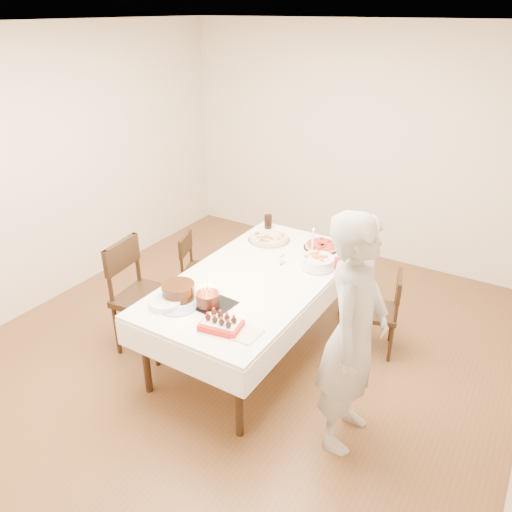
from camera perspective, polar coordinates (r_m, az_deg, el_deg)
The scene contains 23 objects.
floor at distance 4.61m, azimuth -1.44°, elevation -10.81°, with size 5.00×5.00×0.00m, color brown.
wall_back at distance 6.09m, azimuth 11.64°, elevation 12.29°, with size 4.50×0.04×2.70m, color beige.
wall_left at distance 5.45m, azimuth -22.16°, elevation 9.21°, with size 0.04×5.00×2.70m, color beige.
ceiling at distance 3.66m, azimuth -1.97°, elevation 25.00°, with size 5.00×5.00×0.00m, color white.
dining_table at distance 4.44m, azimuth -0.00°, elevation -6.56°, with size 1.14×2.14×0.75m, color white.
chair_right_savory at distance 4.55m, azimuth 13.50°, elevation -6.21°, with size 0.40×0.40×0.78m, color black, non-canonical shape.
chair_left_savory at distance 5.09m, azimuth -6.08°, elevation -1.74°, with size 0.40×0.40×0.79m, color black, non-canonical shape.
chair_left_dessert at distance 4.49m, azimuth -12.37°, elevation -4.72°, with size 0.52×0.52×1.03m, color black, non-canonical shape.
person at distance 3.38m, azimuth 11.08°, elevation -8.89°, with size 0.63×0.42×1.74m, color #A9A59F.
pizza_white at distance 4.87m, azimuth 1.50°, elevation 2.00°, with size 0.42×0.42×0.04m, color beige.
pizza_pepperoni at distance 4.76m, azimuth 7.51°, elevation 1.15°, with size 0.34×0.34×0.04m, color red.
red_placemat at distance 4.53m, azimuth 8.03°, elevation -0.59°, with size 0.24×0.24×0.01m, color #B21E1E.
pasta_bowl at distance 4.39m, azimuth 7.06°, elevation -0.70°, with size 0.29×0.29×0.09m, color white.
taper_candle at distance 4.50m, azimuth 6.50°, elevation 1.48°, with size 0.07×0.07×0.31m, color white.
shaker_pair at distance 4.42m, azimuth 2.91°, elevation -0.52°, with size 0.07×0.07×0.08m, color white, non-canonical shape.
cola_glass at distance 5.14m, azimuth 1.40°, elevation 3.96°, with size 0.08×0.08×0.14m, color black.
layer_cake at distance 3.94m, azimuth -8.85°, elevation -4.02°, with size 0.33×0.33×0.13m, color black.
cake_board at distance 3.86m, azimuth -4.85°, elevation -5.59°, with size 0.29×0.29×0.01m, color black.
birthday_cake at distance 3.81m, azimuth -5.56°, elevation -4.49°, with size 0.18×0.18×0.16m, color #3B1A10.
strawberry_box at distance 3.58m, azimuth -4.01°, elevation -7.77°, with size 0.29×0.19×0.07m, color red, non-canonical shape.
box_lid at distance 3.56m, azimuth -2.04°, elevation -8.62°, with size 0.32×0.21×0.03m, color beige.
plate_stack at distance 3.88m, azimuth -10.36°, elevation -5.34°, with size 0.24×0.24×0.05m, color white.
china_plate at distance 3.87m, azimuth -8.90°, elevation -5.71°, with size 0.29×0.29×0.01m, color white.
Camera 1 is at (2.02, -3.05, 2.81)m, focal length 35.00 mm.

